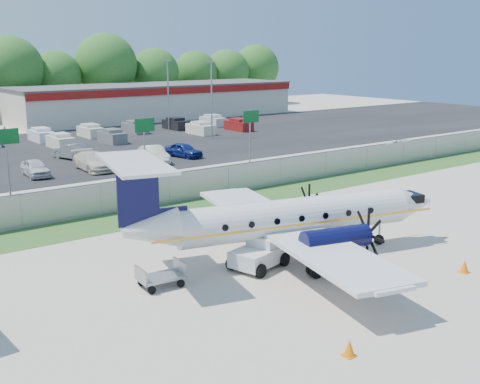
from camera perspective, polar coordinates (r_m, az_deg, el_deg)
ground at (r=30.73m, az=6.80°, el=-6.23°), size 170.00×170.00×0.00m
grass_verge at (r=39.83m, az=-5.21°, el=-1.63°), size 170.00×4.00×0.02m
access_road at (r=45.76m, az=-9.86°, el=0.18°), size 170.00×8.00×0.02m
parking_lot at (r=64.85m, az=-18.46°, el=3.52°), size 170.00×32.00×0.02m
perimeter_fence at (r=41.26m, az=-6.71°, el=0.28°), size 120.00×0.06×1.99m
building_east at (r=95.08m, az=-7.95°, el=8.55°), size 44.40×12.40×5.24m
sign_left at (r=45.83m, az=-21.26°, el=4.08°), size 1.80×0.26×5.00m
sign_mid at (r=49.90m, az=-9.04°, el=5.50°), size 1.80×0.26×5.00m
sign_right at (r=55.88m, az=1.01°, el=6.47°), size 1.80×0.26×5.00m
light_pole_ne at (r=71.39m, az=-2.71°, el=9.24°), size 0.90×0.35×9.09m
light_pole_se at (r=79.82m, az=-6.83°, el=9.58°), size 0.90×0.35×9.09m
aircraft at (r=30.01m, az=4.63°, el=-2.41°), size 17.96×17.57×5.48m
pushback_tug at (r=29.08m, az=1.88°, el=-5.81°), size 3.07×2.57×1.48m
baggage_cart_near at (r=27.03m, az=-7.51°, el=-7.92°), size 2.08×1.35×1.05m
cone_nose at (r=30.41m, az=20.52°, el=-6.63°), size 0.44×0.44×0.62m
cone_port_wing at (r=21.54m, az=10.32°, el=-14.36°), size 0.43×0.43×0.62m
cone_starboard_wing at (r=41.05m, az=1.09°, el=-0.78°), size 0.37×0.37×0.52m
road_car_mid at (r=47.12m, az=-8.62°, el=0.59°), size 4.94×2.87×1.58m
road_car_east at (r=64.50m, az=15.50°, el=3.66°), size 4.97×2.72×1.32m
parked_car_b at (r=52.88m, az=-18.78°, el=1.41°), size 1.93×4.27×1.42m
parked_car_c at (r=54.25m, az=-13.73°, el=2.03°), size 2.44×5.56×1.59m
parked_car_d at (r=56.89m, az=-8.14°, el=2.78°), size 2.40×4.92×1.55m
parked_car_e at (r=59.42m, az=-5.35°, el=3.30°), size 2.56×4.40×1.41m
parked_car_g at (r=60.24m, az=-15.56°, el=3.01°), size 2.78×4.87×1.52m
far_parking_rows at (r=69.56m, az=-19.81°, el=4.03°), size 56.00×10.00×1.60m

